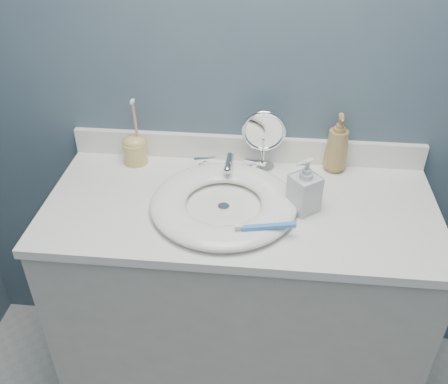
# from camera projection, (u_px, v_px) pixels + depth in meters

# --- Properties ---
(back_wall) EXTENTS (2.20, 0.02, 2.40)m
(back_wall) POSITION_uv_depth(u_px,v_px,m) (249.00, 72.00, 1.59)
(back_wall) COLOR #425063
(back_wall) RESTS_ON ground
(vanity_cabinet) EXTENTS (1.20, 0.55, 0.85)m
(vanity_cabinet) POSITION_uv_depth(u_px,v_px,m) (238.00, 304.00, 1.81)
(vanity_cabinet) COLOR beige
(vanity_cabinet) RESTS_ON ground
(countertop) EXTENTS (1.22, 0.57, 0.03)m
(countertop) POSITION_uv_depth(u_px,v_px,m) (240.00, 207.00, 1.56)
(countertop) COLOR white
(countertop) RESTS_ON vanity_cabinet
(backsplash) EXTENTS (1.22, 0.02, 0.09)m
(backsplash) POSITION_uv_depth(u_px,v_px,m) (246.00, 148.00, 1.74)
(backsplash) COLOR white
(backsplash) RESTS_ON countertop
(basin) EXTENTS (0.45, 0.45, 0.04)m
(basin) POSITION_uv_depth(u_px,v_px,m) (224.00, 203.00, 1.52)
(basin) COLOR white
(basin) RESTS_ON countertop
(drain) EXTENTS (0.04, 0.04, 0.01)m
(drain) POSITION_uv_depth(u_px,v_px,m) (224.00, 207.00, 1.53)
(drain) COLOR silver
(drain) RESTS_ON countertop
(faucet) EXTENTS (0.25, 0.13, 0.07)m
(faucet) POSITION_uv_depth(u_px,v_px,m) (229.00, 166.00, 1.68)
(faucet) COLOR silver
(faucet) RESTS_ON countertop
(makeup_mirror) EXTENTS (0.15, 0.08, 0.22)m
(makeup_mirror) POSITION_uv_depth(u_px,v_px,m) (264.00, 138.00, 1.65)
(makeup_mirror) COLOR silver
(makeup_mirror) RESTS_ON countertop
(soap_bottle_amber) EXTENTS (0.08, 0.08, 0.21)m
(soap_bottle_amber) POSITION_uv_depth(u_px,v_px,m) (338.00, 143.00, 1.66)
(soap_bottle_amber) COLOR #9D7F46
(soap_bottle_amber) RESTS_ON countertop
(soap_bottle_clear) EXTENTS (0.11, 0.11, 0.18)m
(soap_bottle_clear) POSITION_uv_depth(u_px,v_px,m) (305.00, 185.00, 1.48)
(soap_bottle_clear) COLOR silver
(soap_bottle_clear) RESTS_ON countertop
(toothbrush_holder) EXTENTS (0.08, 0.08, 0.24)m
(toothbrush_holder) POSITION_uv_depth(u_px,v_px,m) (135.00, 149.00, 1.72)
(toothbrush_holder) COLOR tan
(toothbrush_holder) RESTS_ON countertop
(toothbrush_lying) EXTENTS (0.17, 0.05, 0.02)m
(toothbrush_lying) POSITION_uv_depth(u_px,v_px,m) (266.00, 227.00, 1.39)
(toothbrush_lying) COLOR #3D81D9
(toothbrush_lying) RESTS_ON basin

